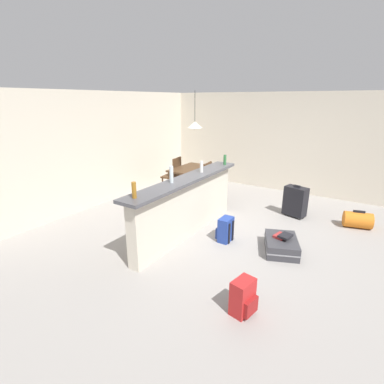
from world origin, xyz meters
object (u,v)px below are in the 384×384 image
at_px(bottle_green, 225,160).
at_px(backpack_red, 243,298).
at_px(bottle_amber, 134,190).
at_px(backpack_blue, 225,230).
at_px(dining_chair_far_side, 174,174).
at_px(bottle_clear, 171,174).
at_px(suitcase_flat_charcoal, 281,245).
at_px(duffel_bag_orange, 358,220).
at_px(bottle_white, 202,167).
at_px(dining_table, 193,172).
at_px(pendant_lamp, 195,125).
at_px(book_stack, 283,236).
at_px(suitcase_upright_black, 295,201).
at_px(dining_chair_near_partition, 211,181).

bearing_deg(bottle_green, backpack_red, -149.14).
xyz_separation_m(bottle_amber, backpack_blue, (1.39, -0.71, -0.96)).
distance_m(bottle_amber, dining_chair_far_side, 3.50).
xyz_separation_m(bottle_clear, suitcase_flat_charcoal, (0.67, -1.65, -1.07)).
bearing_deg(duffel_bag_orange, backpack_blue, 134.43).
relative_size(bottle_white, bottle_green, 1.05).
height_order(dining_table, pendant_lamp, pendant_lamp).
xyz_separation_m(suitcase_flat_charcoal, backpack_red, (-1.63, -0.03, 0.09)).
xyz_separation_m(backpack_blue, book_stack, (0.19, -0.92, 0.06)).
bearing_deg(bottle_amber, book_stack, -45.95).
bearing_deg(bottle_amber, backpack_blue, -27.13).
bearing_deg(book_stack, bottle_amber, 134.05).
height_order(pendant_lamp, suitcase_upright_black, pendant_lamp).
relative_size(bottle_clear, suitcase_flat_charcoal, 0.31).
bearing_deg(suitcase_upright_black, bottle_green, 114.86).
relative_size(dining_chair_far_side, suitcase_flat_charcoal, 1.04).
height_order(bottle_clear, backpack_blue, bottle_clear).
relative_size(bottle_amber, backpack_red, 0.54).
xyz_separation_m(bottle_green, pendant_lamp, (0.49, 1.03, 0.62)).
bearing_deg(dining_chair_near_partition, bottle_green, -130.10).
bearing_deg(dining_table, bottle_amber, -161.84).
distance_m(dining_table, suitcase_upright_black, 2.45).
height_order(pendant_lamp, backpack_red, pendant_lamp).
distance_m(backpack_blue, duffel_bag_orange, 2.62).
bearing_deg(dining_chair_far_side, bottle_clear, -144.46).
bearing_deg(pendant_lamp, bottle_amber, -162.88).
relative_size(bottle_white, dining_table, 0.19).
height_order(dining_chair_near_partition, backpack_blue, dining_chair_near_partition).
bearing_deg(book_stack, bottle_clear, 113.06).
xyz_separation_m(dining_table, pendant_lamp, (-0.01, -0.06, 1.12)).
height_order(bottle_green, dining_table, bottle_green).
bearing_deg(bottle_white, backpack_red, -137.88).
xyz_separation_m(dining_table, suitcase_flat_charcoal, (-1.48, -2.62, -0.54)).
bearing_deg(bottle_green, bottle_amber, 177.71).
bearing_deg(backpack_blue, bottle_white, 64.04).
xyz_separation_m(bottle_white, duffel_bag_orange, (1.50, -2.55, -1.00)).
xyz_separation_m(dining_chair_far_side, book_stack, (-1.48, -3.21, -0.26)).
height_order(dining_chair_far_side, duffel_bag_orange, dining_chair_far_side).
xyz_separation_m(dining_table, suitcase_upright_black, (0.12, -2.42, -0.32)).
bearing_deg(dining_table, suitcase_flat_charcoal, -119.48).
bearing_deg(bottle_amber, bottle_white, -1.01).
xyz_separation_m(suitcase_upright_black, duffel_bag_orange, (0.08, -1.15, -0.18)).
bearing_deg(dining_table, book_stack, -118.97).
bearing_deg(bottle_clear, dining_chair_far_side, 35.54).
bearing_deg(bottle_white, dining_chair_far_side, 50.30).
relative_size(bottle_clear, suitcase_upright_black, 0.41).
xyz_separation_m(bottle_green, book_stack, (-0.95, -1.53, -0.89)).
bearing_deg(backpack_blue, pendant_lamp, 45.13).
relative_size(bottle_clear, bottle_green, 1.35).
relative_size(bottle_white, pendant_lamp, 0.25).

